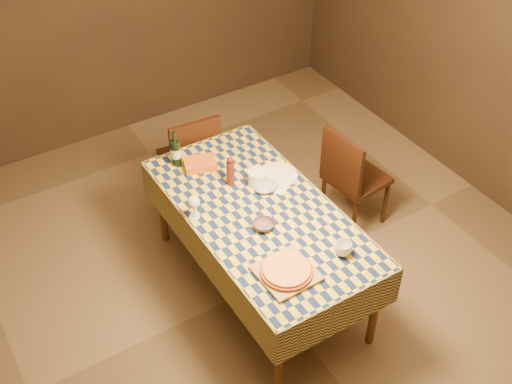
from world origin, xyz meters
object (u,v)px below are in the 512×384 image
bowl (264,225)px  chair_right (350,175)px  cutting_board (286,273)px  white_plate (277,175)px  chair_far (192,157)px  pizza (286,270)px  dining_table (260,219)px  wine_bottle (176,152)px

bowl → chair_right: 1.13m
cutting_board → white_plate: cutting_board is taller
chair_far → bowl: bearing=-94.2°
cutting_board → chair_right: size_ratio=0.36×
cutting_board → chair_far: (0.19, 1.65, -0.26)m
pizza → white_plate: 0.95m
dining_table → pizza: size_ratio=4.56×
dining_table → bowl: bowl is taller
bowl → wine_bottle: wine_bottle is taller
bowl → white_plate: bowl is taller
dining_table → chair_far: 1.09m
dining_table → wine_bottle: 0.82m
bowl → chair_far: (0.09, 1.23, -0.27)m
dining_table → chair_far: chair_far is taller
wine_bottle → bowl: bearing=-78.8°
chair_far → chair_right: (0.95, -0.87, 0.00)m
wine_bottle → white_plate: (0.55, -0.51, -0.10)m
white_plate → bowl: bearing=-132.7°
cutting_board → pizza: pizza is taller
bowl → chair_far: 1.26m
white_plate → chair_far: (-0.28, 0.83, -0.26)m
wine_bottle → cutting_board: bearing=-86.6°
bowl → white_plate: 0.55m
dining_table → cutting_board: cutting_board is taller
bowl → chair_far: chair_far is taller
white_plate → chair_right: chair_right is taller
wine_bottle → chair_far: bearing=49.5°
bowl → chair_right: size_ratio=0.16×
wine_bottle → chair_far: size_ratio=0.31×
dining_table → wine_bottle: size_ratio=6.35×
dining_table → pizza: (-0.17, -0.57, 0.11)m
bowl → wine_bottle: size_ratio=0.50×
bowl → wine_bottle: 0.94m
pizza → chair_far: 1.69m
dining_table → cutting_board: size_ratio=5.46×
pizza → bowl: size_ratio=2.79×
white_plate → chair_right: size_ratio=0.31×
dining_table → white_plate: (0.30, 0.25, 0.08)m
dining_table → chair_right: bearing=12.0°
pizza → white_plate: pizza is taller
dining_table → pizza: pizza is taller
pizza → white_plate: bearing=60.1°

